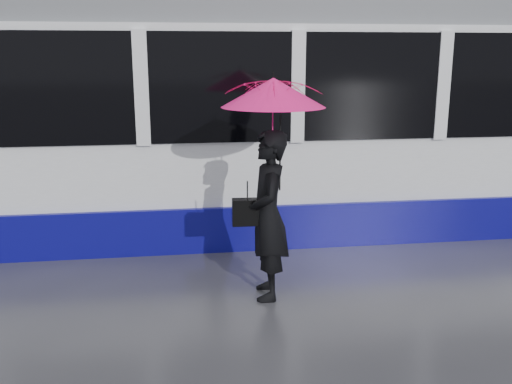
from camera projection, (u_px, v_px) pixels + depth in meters
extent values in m
plane|color=#2E2E33|center=(221.00, 289.00, 6.54)|extent=(90.00, 90.00, 0.00)
cube|color=#3F3D38|center=(211.00, 239.00, 8.25)|extent=(34.00, 0.07, 0.02)
cube|color=#3F3D38|center=(205.00, 213.00, 9.63)|extent=(34.00, 0.07, 0.02)
cube|color=white|center=(434.00, 125.00, 9.08)|extent=(24.00, 2.40, 2.95)
cube|color=#0B0A73|center=(429.00, 198.00, 9.37)|extent=(24.00, 2.56, 0.62)
cube|color=black|center=(437.00, 82.00, 8.93)|extent=(23.00, 2.48, 1.40)
cube|color=slate|center=(442.00, 17.00, 8.70)|extent=(23.60, 2.20, 0.35)
imported|color=black|center=(268.00, 216.00, 6.14)|extent=(0.48, 0.70, 1.85)
imported|color=#FF1570|center=(273.00, 121.00, 5.91)|extent=(1.06, 1.08, 0.92)
cone|color=#FF1570|center=(273.00, 92.00, 5.84)|extent=(1.14, 1.14, 0.30)
cylinder|color=black|center=(273.00, 75.00, 5.80)|extent=(0.01, 0.01, 0.07)
cylinder|color=black|center=(280.00, 153.00, 6.02)|extent=(0.02, 0.02, 0.81)
cube|color=black|center=(247.00, 212.00, 6.12)|extent=(0.34, 0.16, 0.29)
cylinder|color=black|center=(247.00, 191.00, 6.07)|extent=(0.01, 0.01, 0.18)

